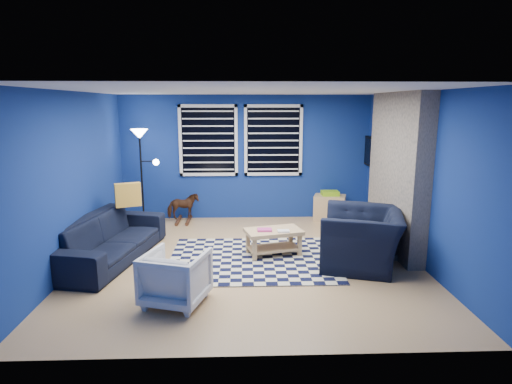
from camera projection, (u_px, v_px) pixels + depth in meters
floor at (249, 260)px, 6.45m from camera, size 5.00×5.00×0.00m
ceiling at (248, 91)px, 5.95m from camera, size 5.00×5.00×0.00m
wall_back at (246, 158)px, 8.65m from camera, size 5.00×0.00×5.00m
wall_left at (74, 180)px, 6.11m from camera, size 0.00×5.00×5.00m
wall_right at (418, 178)px, 6.29m from camera, size 0.00×5.00×5.00m
fireplace at (396, 176)px, 6.79m from camera, size 0.65×2.00×2.50m
window_left at (208, 141)px, 8.51m from camera, size 1.17×0.06×1.42m
window_right at (273, 140)px, 8.56m from camera, size 1.17×0.06×1.42m
tv at (373, 153)px, 8.22m from camera, size 0.07×1.00×0.58m
rug at (252, 259)px, 6.49m from camera, size 2.51×2.01×0.02m
sofa at (109, 238)px, 6.43m from camera, size 2.43×1.33×0.67m
armchair_big at (362, 238)px, 6.21m from camera, size 1.51×1.40×0.81m
armchair_bent at (176, 277)px, 5.02m from camera, size 0.86×0.87×0.64m
rocking_horse at (183, 206)px, 8.49m from camera, size 0.45×0.66×0.51m
coffee_table at (273, 237)px, 6.63m from camera, size 0.95×0.69×0.43m
cabinet at (330, 207)px, 8.66m from camera, size 0.70×0.57×0.60m
floor_lamp at (141, 147)px, 7.98m from camera, size 0.51×0.31×1.86m
throw_pillow at (128, 195)px, 6.96m from camera, size 0.42×0.26×0.39m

